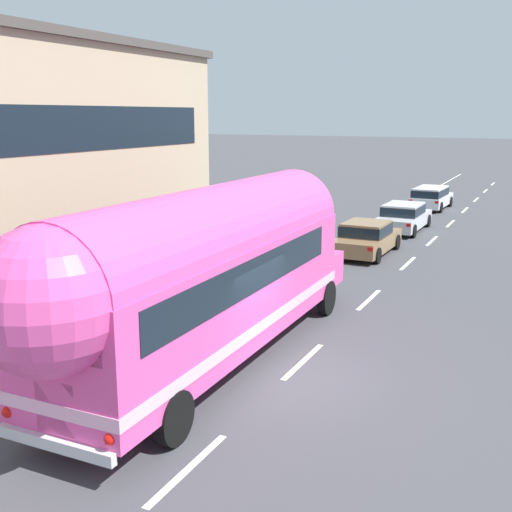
# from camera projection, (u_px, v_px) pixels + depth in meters

# --- Properties ---
(ground_plane) EXTENTS (300.00, 300.00, 0.00)m
(ground_plane) POSITION_uv_depth(u_px,v_px,m) (285.00, 378.00, 13.85)
(ground_plane) COLOR #424247
(lane_markings) EXTENTS (3.85, 80.00, 0.01)m
(lane_markings) POSITION_uv_depth(u_px,v_px,m) (348.00, 254.00, 26.18)
(lane_markings) COLOR silver
(lane_markings) RESTS_ON ground
(painted_bus) EXTENTS (2.69, 12.69, 4.12)m
(painted_bus) POSITION_uv_depth(u_px,v_px,m) (203.00, 271.00, 13.83)
(painted_bus) COLOR #EA4C9E
(painted_bus) RESTS_ON ground
(car_lead) EXTENTS (2.02, 4.44, 1.37)m
(car_lead) POSITION_uv_depth(u_px,v_px,m) (366.00, 237.00, 25.95)
(car_lead) COLOR olive
(car_lead) RESTS_ON ground
(car_second) EXTENTS (2.01, 4.76, 1.37)m
(car_second) POSITION_uv_depth(u_px,v_px,m) (403.00, 216.00, 31.21)
(car_second) COLOR silver
(car_second) RESTS_ON ground
(car_third) EXTENTS (2.01, 4.37, 1.37)m
(car_third) POSITION_uv_depth(u_px,v_px,m) (431.00, 196.00, 38.35)
(car_third) COLOR white
(car_third) RESTS_ON ground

